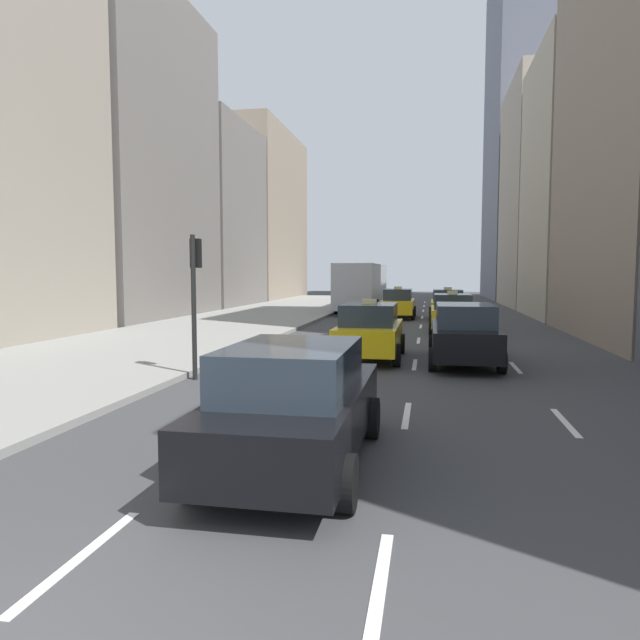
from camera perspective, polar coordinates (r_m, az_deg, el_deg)
sidewalk_left at (r=31.36m, az=-7.75°, el=-0.04°), size 8.00×66.00×0.15m
lane_markings at (r=25.76m, az=9.95°, el=-1.26°), size 5.72×56.00×0.01m
building_row_left at (r=36.37m, az=-17.83°, el=15.08°), size 6.00×63.01×25.06m
building_row_right at (r=42.90m, az=23.85°, el=17.69°), size 6.00×68.34×33.73m
taxi_lead at (r=33.78m, az=7.81°, el=1.67°), size 2.02×4.40×1.87m
taxi_second at (r=32.92m, az=12.61°, el=1.52°), size 2.02×4.40×1.87m
taxi_third at (r=17.62m, az=5.00°, el=-1.09°), size 2.02×4.40×1.87m
taxi_fourth at (r=26.11m, az=13.06°, el=0.70°), size 2.02×4.40×1.87m
sedan_black_near at (r=17.16m, az=14.21°, el=-1.31°), size 2.02×4.98×1.77m
sedan_silver_behind at (r=7.90m, az=-2.46°, el=-8.36°), size 2.02×4.67×1.71m
city_bus at (r=39.95m, az=4.25°, el=3.47°), size 2.80×11.61×3.25m
traffic_light_pole at (r=14.52m, az=-12.41°, el=3.62°), size 0.24×0.42×3.60m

